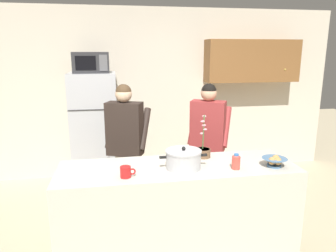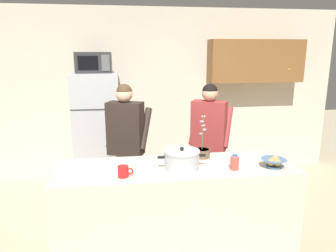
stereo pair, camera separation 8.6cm
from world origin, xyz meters
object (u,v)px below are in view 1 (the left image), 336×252
object	(u,v)px
person_by_sink	(208,134)
potted_orchid	(203,151)
refrigerator	(95,131)
bottle_near_edge	(236,161)
coffee_mug	(126,172)
microwave	(91,62)
person_near_pot	(125,136)
bread_bowl	(275,161)
cooking_pot	(183,159)

from	to	relation	value
person_by_sink	potted_orchid	distance (m)	0.69
refrigerator	bottle_near_edge	size ratio (longest dim) A/B	11.72
refrigerator	coffee_mug	xyz separation A→B (m)	(0.36, -2.03, 0.14)
microwave	person_near_pot	size ratio (longest dim) A/B	0.30
refrigerator	microwave	xyz separation A→B (m)	(0.00, -0.02, 0.97)
bread_bowl	bottle_near_edge	bearing A→B (deg)	178.82
person_near_pot	bread_bowl	size ratio (longest dim) A/B	6.96
refrigerator	cooking_pot	xyz separation A→B (m)	(0.88, -1.90, 0.17)
bottle_near_edge	potted_orchid	distance (m)	0.41
microwave	person_near_pot	bearing A→B (deg)	-67.16
coffee_mug	potted_orchid	xyz separation A→B (m)	(0.78, 0.39, 0.02)
person_near_pot	person_by_sink	world-z (taller)	person_near_pot
coffee_mug	bottle_near_edge	size ratio (longest dim) A/B	0.93
person_by_sink	potted_orchid	size ratio (longest dim) A/B	3.69
cooking_pot	potted_orchid	bearing A→B (deg)	45.73
person_by_sink	cooking_pot	size ratio (longest dim) A/B	3.64
refrigerator	person_near_pot	size ratio (longest dim) A/B	1.04
person_near_pot	coffee_mug	world-z (taller)	person_near_pot
person_by_sink	cooking_pot	distance (m)	1.04
potted_orchid	coffee_mug	bearing A→B (deg)	-153.23
microwave	person_by_sink	world-z (taller)	microwave
bread_bowl	potted_orchid	world-z (taller)	potted_orchid
person_near_pot	microwave	bearing A→B (deg)	112.84
coffee_mug	refrigerator	bearing A→B (deg)	100.17
cooking_pot	bottle_near_edge	bearing A→B (deg)	-12.21
person_near_pot	potted_orchid	xyz separation A→B (m)	(0.74, -0.67, -0.00)
person_by_sink	coffee_mug	size ratio (longest dim) A/B	12.10
microwave	person_near_pot	world-z (taller)	microwave
person_near_pot	cooking_pot	xyz separation A→B (m)	(0.48, -0.93, 0.02)
person_by_sink	coffee_mug	distance (m)	1.46
cooking_pot	coffee_mug	size ratio (longest dim) A/B	3.32
microwave	bottle_near_edge	bearing A→B (deg)	-55.90
refrigerator	bread_bowl	xyz separation A→B (m)	(1.71, -2.01, 0.14)
coffee_mug	bread_bowl	xyz separation A→B (m)	(1.34, 0.02, 0.00)
person_by_sink	coffee_mug	world-z (taller)	person_by_sink
bottle_near_edge	potted_orchid	xyz separation A→B (m)	(-0.20, 0.36, -0.00)
person_by_sink	microwave	bearing A→B (deg)	144.99
bread_bowl	person_by_sink	bearing A→B (deg)	107.64
microwave	coffee_mug	xyz separation A→B (m)	(0.36, -2.01, -0.83)
coffee_mug	bread_bowl	distance (m)	1.34
refrigerator	person_near_pot	world-z (taller)	refrigerator
cooking_pot	refrigerator	bearing A→B (deg)	114.89
refrigerator	bottle_near_edge	distance (m)	2.42
person_near_pot	cooking_pot	distance (m)	1.05
person_by_sink	cooking_pot	bearing A→B (deg)	-118.83
person_near_pot	person_by_sink	distance (m)	0.98
potted_orchid	bread_bowl	bearing A→B (deg)	-33.05
cooking_pot	potted_orchid	xyz separation A→B (m)	(0.26, 0.26, -0.02)
person_by_sink	potted_orchid	world-z (taller)	person_by_sink
refrigerator	microwave	distance (m)	0.97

